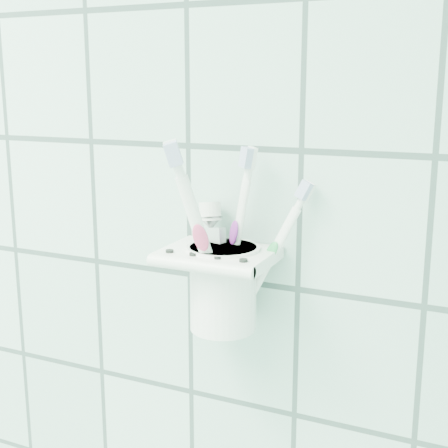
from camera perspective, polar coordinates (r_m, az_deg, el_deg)
name	(u,v)px	position (r m, az deg, el deg)	size (l,w,h in m)	color
holder_bracket	(219,257)	(0.71, -0.47, -3.02)	(0.12, 0.10, 0.04)	white
cup	(223,284)	(0.72, -0.08, -5.55)	(0.09, 0.09, 0.10)	white
toothbrush_pink	(230,231)	(0.69, 0.51, -0.62)	(0.06, 0.06, 0.22)	white
toothbrush_blue	(237,245)	(0.70, 1.19, -1.94)	(0.08, 0.04, 0.18)	white
toothbrush_orange	(223,232)	(0.72, -0.06, -0.70)	(0.05, 0.02, 0.21)	white
toothpaste_tube	(215,254)	(0.72, -0.85, -2.74)	(0.05, 0.04, 0.14)	silver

